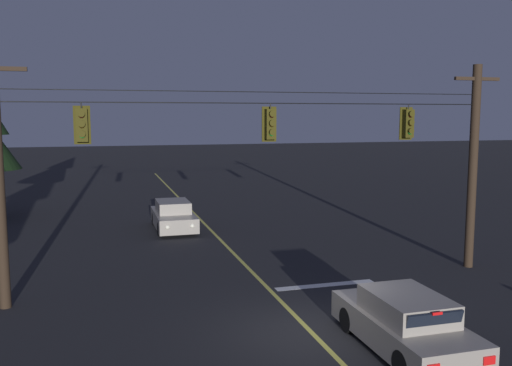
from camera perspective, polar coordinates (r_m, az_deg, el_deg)
name	(u,v)px	position (r m, az deg, el deg)	size (l,w,h in m)	color
ground_plane	(312,333)	(14.61, 5.80, -15.21)	(180.00, 180.00, 0.00)	black
lane_centre_stripe	(224,244)	(23.91, -3.33, -6.31)	(0.14, 60.00, 0.01)	#D1C64C
stop_bar_paint	(325,285)	(18.40, 7.20, -10.47)	(3.40, 0.36, 0.01)	silver
signal_span_assembly	(265,170)	(17.54, 0.90, 1.41)	(17.46, 0.32, 7.30)	#2D2116
traffic_light_leftmost	(82,125)	(16.69, -17.65, 5.77)	(0.48, 0.41, 1.22)	black
traffic_light_left_inner	(271,124)	(17.50, 1.52, 6.14)	(0.48, 0.41, 1.22)	black
traffic_light_centre	(408,123)	(19.56, 15.56, 5.99)	(0.48, 0.41, 1.22)	black
car_waiting_near_lane	(404,324)	(13.79, 15.18, -13.92)	(1.80, 4.33, 1.39)	gray
car_oncoming_lead	(173,216)	(27.01, -8.59, -3.43)	(1.80, 4.42, 1.39)	gray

